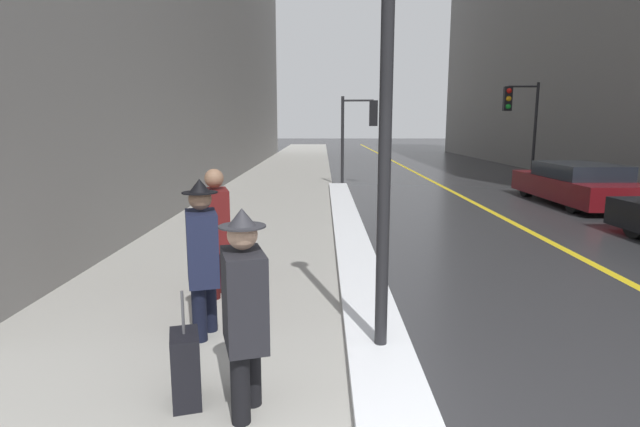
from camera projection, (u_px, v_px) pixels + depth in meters
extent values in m
cube|color=#9E9B93|center=(277.00, 188.00, 17.66)|extent=(4.00, 80.00, 0.01)
cube|color=gold|center=(446.00, 188.00, 17.63)|extent=(0.16, 80.00, 0.00)
cube|color=white|center=(351.00, 236.00, 9.78)|extent=(0.64, 17.19, 0.11)
cylinder|color=black|center=(385.00, 147.00, 4.55)|extent=(0.12, 0.12, 4.03)
cylinder|color=black|center=(342.00, 142.00, 18.05)|extent=(0.11, 0.11, 3.22)
cylinder|color=black|center=(358.00, 100.00, 17.74)|extent=(1.10, 0.16, 0.07)
cube|color=black|center=(373.00, 113.00, 17.77)|extent=(0.32, 0.22, 0.90)
sphere|color=red|center=(374.00, 105.00, 17.84)|extent=(0.19, 0.19, 0.19)
sphere|color=orange|center=(373.00, 113.00, 17.89)|extent=(0.19, 0.19, 0.19)
sphere|color=green|center=(373.00, 122.00, 17.94)|extent=(0.19, 0.19, 0.19)
cylinder|color=black|center=(535.00, 133.00, 18.97)|extent=(0.11, 0.11, 3.78)
cylinder|color=black|center=(523.00, 86.00, 18.68)|extent=(1.10, 0.11, 0.07)
cube|color=black|center=(508.00, 99.00, 18.79)|extent=(0.31, 0.21, 0.90)
sphere|color=red|center=(509.00, 91.00, 18.62)|extent=(0.19, 0.19, 0.19)
sphere|color=orange|center=(509.00, 99.00, 18.67)|extent=(0.19, 0.19, 0.19)
sphere|color=green|center=(508.00, 106.00, 18.72)|extent=(0.19, 0.19, 0.19)
cylinder|color=black|center=(252.00, 357.00, 3.92)|extent=(0.14, 0.14, 0.83)
cylinder|color=black|center=(240.00, 373.00, 3.68)|extent=(0.14, 0.14, 0.83)
cube|color=black|center=(244.00, 299.00, 3.71)|extent=(0.42, 0.56, 0.72)
sphere|color=tan|center=(242.00, 235.00, 3.62)|extent=(0.22, 0.22, 0.22)
cylinder|color=#28282D|center=(242.00, 226.00, 3.61)|extent=(0.35, 0.35, 0.01)
cone|color=#28282D|center=(242.00, 217.00, 3.60)|extent=(0.21, 0.21, 0.13)
cube|color=black|center=(239.00, 303.00, 4.06)|extent=(0.16, 0.24, 0.28)
cylinder|color=black|center=(209.00, 294.00, 5.35)|extent=(0.15, 0.15, 0.85)
cylinder|color=black|center=(199.00, 302.00, 5.09)|extent=(0.15, 0.15, 0.85)
cube|color=#191E38|center=(202.00, 247.00, 5.12)|extent=(0.44, 0.58, 0.75)
sphere|color=#8C664C|center=(200.00, 199.00, 5.04)|extent=(0.23, 0.23, 0.23)
cylinder|color=black|center=(200.00, 192.00, 5.02)|extent=(0.36, 0.36, 0.01)
cone|color=black|center=(199.00, 186.00, 5.01)|extent=(0.22, 0.22, 0.14)
cylinder|color=#340C0C|center=(221.00, 260.00, 6.61)|extent=(0.16, 0.16, 0.90)
cylinder|color=#340C0C|center=(213.00, 266.00, 6.34)|extent=(0.16, 0.16, 0.90)
cube|color=#561414|center=(216.00, 220.00, 6.38)|extent=(0.46, 0.61, 0.78)
sphere|color=#8C664C|center=(214.00, 178.00, 6.28)|extent=(0.24, 0.24, 0.24)
cylinder|color=black|center=(637.00, 222.00, 9.81)|extent=(0.25, 0.65, 0.64)
cube|color=#600F14|center=(576.00, 188.00, 14.09)|extent=(1.87, 4.78, 0.60)
cube|color=black|center=(580.00, 171.00, 13.88)|extent=(1.70, 2.49, 0.40)
cylinder|color=black|center=(527.00, 185.00, 15.55)|extent=(0.22, 0.70, 0.70)
cylinder|color=black|center=(577.00, 185.00, 15.56)|extent=(0.22, 0.70, 0.70)
cylinder|color=black|center=(575.00, 199.00, 12.65)|extent=(0.22, 0.70, 0.70)
cylinder|color=black|center=(636.00, 199.00, 12.66)|extent=(0.22, 0.70, 0.70)
cube|color=black|center=(186.00, 369.00, 3.96)|extent=(0.31, 0.41, 0.60)
cylinder|color=#4C4C51|center=(183.00, 313.00, 3.88)|extent=(0.02, 0.02, 0.35)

